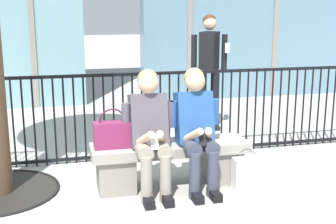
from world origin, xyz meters
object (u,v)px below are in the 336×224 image
stone_bench (170,160)px  handbag_on_bench (113,134)px  bystander_at_railing (209,63)px  seated_person_with_phone (150,128)px  shopping_bag (247,173)px  seated_person_companion (197,126)px

stone_bench → handbag_on_bench: (-0.58, -0.01, 0.32)m
stone_bench → handbag_on_bench: 0.66m
handbag_on_bench → bystander_at_railing: bystander_at_railing is taller
seated_person_with_phone → handbag_on_bench: bearing=161.1°
handbag_on_bench → stone_bench: bearing=1.0°
stone_bench → bystander_at_railing: (1.11, 2.04, 0.73)m
shopping_bag → stone_bench: bearing=159.3°
seated_person_companion → stone_bench: bearing=151.1°
seated_person_with_phone → bystander_at_railing: bearing=58.3°
handbag_on_bench → seated_person_with_phone: bearing=-18.9°
stone_bench → shopping_bag: bearing=-20.7°
seated_person_with_phone → bystander_at_railing: bystander_at_railing is taller
seated_person_with_phone → bystander_at_railing: (1.34, 2.17, 0.35)m
stone_bench → seated_person_with_phone: 0.46m
stone_bench → shopping_bag: stone_bench is taller
seated_person_companion → shopping_bag: size_ratio=2.93×
stone_bench → seated_person_companion: 0.46m
seated_person_with_phone → seated_person_companion: 0.47m
handbag_on_bench → shopping_bag: 1.40m
stone_bench → seated_person_with_phone: size_ratio=1.32×
stone_bench → shopping_bag: 0.79m
shopping_bag → handbag_on_bench: bearing=168.5°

